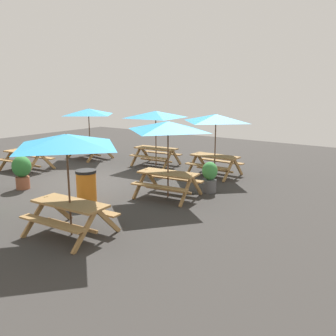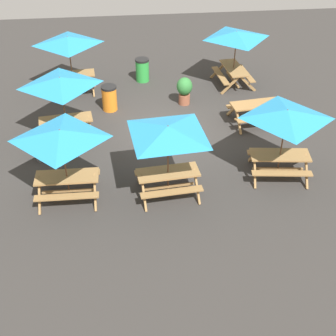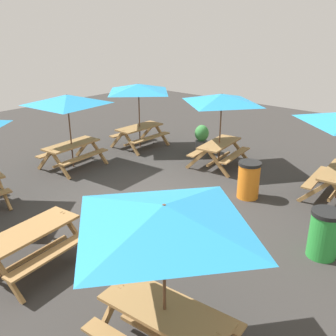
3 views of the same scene
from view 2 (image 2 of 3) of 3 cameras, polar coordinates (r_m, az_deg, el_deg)
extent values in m
plane|color=#33302D|center=(16.86, -0.68, 4.62)|extent=(26.17, 26.17, 0.00)
cube|color=olive|center=(14.62, 13.51, 1.56)|extent=(1.87, 0.92, 0.05)
cube|color=olive|center=(14.35, 13.73, -0.64)|extent=(1.82, 0.48, 0.04)
cube|color=olive|center=(15.23, 13.00, 1.82)|extent=(1.82, 0.48, 0.04)
cube|color=olive|center=(14.39, 10.53, -0.43)|extent=(0.16, 0.80, 0.81)
cube|color=olive|center=(14.97, 10.16, 1.22)|extent=(0.16, 0.80, 0.81)
cube|color=olive|center=(14.73, 16.52, -0.48)|extent=(0.16, 0.80, 0.81)
cube|color=olive|center=(15.31, 15.93, 1.14)|extent=(0.16, 0.80, 0.81)
cube|color=olive|center=(14.91, 13.23, -0.09)|extent=(1.56, 0.26, 0.06)
cylinder|color=brown|center=(14.40, 13.73, 2.90)|extent=(0.04, 0.04, 2.30)
pyramid|color=#268CC6|center=(13.90, 14.31, 6.40)|extent=(2.23, 2.23, 0.28)
cube|color=olive|center=(16.43, -12.37, 5.81)|extent=(1.87, 0.92, 0.05)
cube|color=olive|center=(16.10, -12.13, 3.98)|extent=(1.82, 0.48, 0.04)
cube|color=olive|center=(17.05, -12.36, 5.86)|extent=(1.82, 0.48, 0.04)
cube|color=olive|center=(16.33, -14.85, 3.69)|extent=(0.16, 0.80, 0.81)
cube|color=olive|center=(16.96, -14.91, 4.96)|extent=(0.16, 0.80, 0.81)
cube|color=olive|center=(16.31, -9.41, 4.44)|extent=(0.16, 0.80, 0.81)
cube|color=olive|center=(16.94, -9.66, 5.69)|extent=(0.16, 0.80, 0.81)
cube|color=olive|center=(16.69, -12.15, 4.27)|extent=(1.56, 0.27, 0.06)
cylinder|color=brown|center=(16.24, -12.56, 7.06)|extent=(0.04, 0.04, 2.30)
pyramid|color=#268CC6|center=(15.79, -13.03, 10.27)|extent=(2.24, 2.24, 0.28)
cube|color=olive|center=(13.48, 0.00, -0.55)|extent=(1.86, 0.87, 0.05)
cube|color=olive|center=(13.23, 0.48, -2.95)|extent=(1.82, 0.43, 0.04)
cube|color=olive|center=(14.09, -0.45, -0.20)|extent=(1.82, 0.43, 0.04)
cube|color=olive|center=(13.32, -2.97, -3.15)|extent=(0.14, 0.80, 0.81)
cube|color=olive|center=(13.89, -3.46, -1.29)|extent=(0.14, 0.80, 0.81)
cube|color=olive|center=(13.58, 3.54, -2.31)|extent=(0.14, 0.80, 0.81)
cube|color=olive|center=(14.14, 2.80, -0.52)|extent=(0.14, 0.80, 0.81)
cube|color=olive|center=(13.80, 0.00, -2.29)|extent=(1.56, 0.22, 0.06)
cylinder|color=brown|center=(13.25, 0.00, 0.88)|extent=(0.04, 0.04, 2.30)
pyramid|color=#268CC6|center=(12.69, 0.00, 4.62)|extent=(2.82, 2.82, 0.28)
cube|color=olive|center=(17.31, 10.69, 7.66)|extent=(1.87, 0.91, 0.05)
cube|color=olive|center=(17.01, 11.27, 5.93)|extent=(1.82, 0.48, 0.04)
cube|color=olive|center=(17.88, 9.93, 7.66)|extent=(1.82, 0.48, 0.04)
cube|color=olive|center=(16.91, 8.56, 5.75)|extent=(0.16, 0.80, 0.81)
cube|color=olive|center=(17.50, 7.74, 6.92)|extent=(0.16, 0.80, 0.81)
cube|color=olive|center=(17.50, 13.37, 6.24)|extent=(0.16, 0.80, 0.81)
cube|color=olive|center=(18.07, 12.43, 7.37)|extent=(0.16, 0.80, 0.81)
cube|color=olive|center=(17.55, 10.50, 6.16)|extent=(1.56, 0.26, 0.06)
cube|color=olive|center=(20.06, 8.01, 11.98)|extent=(0.87, 1.86, 0.05)
cube|color=olive|center=(20.36, 9.44, 11.32)|extent=(0.43, 1.82, 0.04)
cube|color=olive|center=(20.01, 6.42, 11.14)|extent=(0.43, 1.82, 0.04)
cube|color=olive|center=(19.67, 9.67, 10.14)|extent=(0.80, 0.14, 0.81)
cube|color=olive|center=(19.43, 7.62, 10.00)|extent=(0.80, 0.14, 0.81)
cube|color=olive|center=(20.99, 8.21, 11.98)|extent=(0.80, 0.14, 0.81)
cube|color=olive|center=(20.77, 6.26, 11.86)|extent=(0.80, 0.14, 0.81)
cube|color=olive|center=(20.27, 7.89, 10.64)|extent=(0.22, 1.56, 0.06)
cylinder|color=brown|center=(19.90, 8.11, 13.06)|extent=(0.04, 0.04, 2.30)
pyramid|color=#268CC6|center=(19.53, 8.36, 15.79)|extent=(2.19, 2.19, 0.28)
cube|color=olive|center=(13.63, -12.23, -1.04)|extent=(1.81, 0.73, 0.05)
cube|color=olive|center=(13.38, -12.27, -3.44)|extent=(1.80, 0.29, 0.04)
cube|color=olive|center=(14.24, -11.91, -0.65)|extent=(1.80, 0.29, 0.04)
cube|color=olive|center=(13.70, -15.40, -3.36)|extent=(0.07, 0.80, 0.81)
cube|color=olive|center=(14.27, -15.03, -1.51)|extent=(0.07, 0.80, 0.81)
cube|color=olive|center=(13.48, -8.88, -3.05)|extent=(0.07, 0.80, 0.81)
cube|color=olive|center=(14.06, -8.78, -1.19)|extent=(0.07, 0.80, 0.81)
cube|color=olive|center=(13.95, -11.97, -2.75)|extent=(1.56, 0.09, 0.06)
cylinder|color=brown|center=(13.40, -12.45, 0.37)|extent=(0.04, 0.04, 2.30)
pyramid|color=#268CC6|center=(12.85, -13.02, 4.04)|extent=(2.03, 2.03, 0.28)
cube|color=olive|center=(19.70, -11.61, 11.15)|extent=(1.85, 0.84, 0.05)
cube|color=olive|center=(19.32, -11.47, 9.70)|extent=(1.81, 0.40, 0.04)
cube|color=olive|center=(20.32, -11.55, 11.04)|extent=(1.81, 0.40, 0.04)
cube|color=olive|center=(19.56, -13.75, 9.45)|extent=(0.12, 0.80, 0.81)
cube|color=olive|center=(20.22, -13.74, 10.35)|extent=(0.12, 0.80, 0.81)
cube|color=olive|center=(19.52, -9.14, 9.98)|extent=(0.12, 0.80, 0.81)
cube|color=olive|center=(20.18, -9.27, 10.87)|extent=(0.12, 0.80, 0.81)
cube|color=olive|center=(19.92, -11.43, 9.79)|extent=(1.56, 0.19, 0.06)
cylinder|color=brown|center=(19.54, -11.75, 12.24)|extent=(0.04, 0.04, 2.30)
pyramid|color=#268CC6|center=(19.17, -12.12, 14.99)|extent=(2.15, 2.15, 0.28)
cylinder|color=green|center=(20.35, -3.14, 11.75)|extent=(0.56, 0.56, 0.90)
cylinder|color=black|center=(20.15, -3.19, 13.02)|extent=(0.59, 0.59, 0.08)
cylinder|color=orange|center=(18.13, -7.14, 8.35)|extent=(0.56, 0.56, 0.90)
cylinder|color=black|center=(17.92, -7.26, 9.74)|extent=(0.59, 0.59, 0.08)
cylinder|color=#59595B|center=(15.78, -15.07, 1.69)|extent=(0.44, 0.44, 0.40)
ellipsoid|color=#3D8C42|center=(15.52, -15.34, 3.18)|extent=(0.49, 0.49, 0.57)
cylinder|color=#935138|center=(18.55, 1.99, 8.40)|extent=(0.44, 0.44, 0.40)
ellipsoid|color=#2D7233|center=(18.30, 2.03, 9.93)|extent=(0.61, 0.61, 0.70)
camera|label=1|loc=(25.12, -27.43, 19.67)|focal=40.00mm
camera|label=3|loc=(22.22, 15.23, 23.16)|focal=40.00mm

